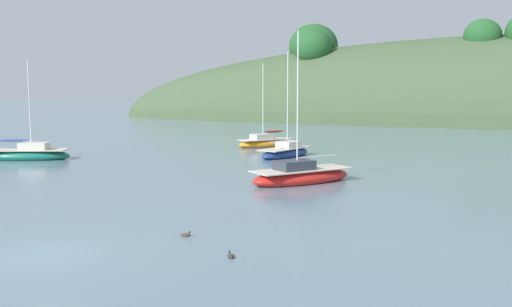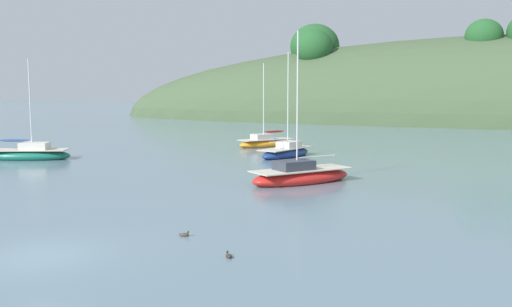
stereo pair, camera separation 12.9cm
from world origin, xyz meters
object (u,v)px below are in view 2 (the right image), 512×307
sailboat_teal_outer (286,152)px  duck_lone_right (184,235)px  sailboat_navy_dinghy (29,154)px  sailboat_white_near (301,176)px  sailboat_blue_center (266,143)px  duck_trailing (229,256)px

sailboat_teal_outer → duck_lone_right: 24.85m
sailboat_navy_dinghy → duck_lone_right: sailboat_navy_dinghy is taller
sailboat_white_near → sailboat_blue_center: 20.51m
sailboat_teal_outer → sailboat_white_near: sailboat_white_near is taller
sailboat_navy_dinghy → duck_trailing: sailboat_navy_dinghy is taller
duck_lone_right → sailboat_navy_dinghy: bearing=143.3°
sailboat_navy_dinghy → duck_trailing: (24.27, -18.03, -0.34)m
duck_trailing → duck_lone_right: bearing=143.9°
sailboat_teal_outer → duck_trailing: bearing=-76.6°
sailboat_blue_center → sailboat_navy_dinghy: bearing=-131.8°
sailboat_navy_dinghy → sailboat_teal_outer: sailboat_teal_outer is taller
sailboat_teal_outer → duck_lone_right: (3.75, -24.56, -0.31)m
sailboat_navy_dinghy → duck_trailing: size_ratio=21.07×
sailboat_white_near → duck_lone_right: (-0.75, -12.98, -0.34)m
sailboat_white_near → duck_trailing: size_ratio=23.80×
sailboat_teal_outer → sailboat_blue_center: (-4.16, 7.01, 0.00)m
sailboat_teal_outer → duck_lone_right: sailboat_teal_outer is taller
duck_lone_right → sailboat_white_near: bearing=86.7°
sailboat_teal_outer → sailboat_white_near: bearing=-68.8°
sailboat_blue_center → duck_lone_right: (7.91, -31.58, -0.31)m
sailboat_navy_dinghy → duck_lone_right: size_ratio=18.80×
sailboat_navy_dinghy → duck_trailing: 30.23m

